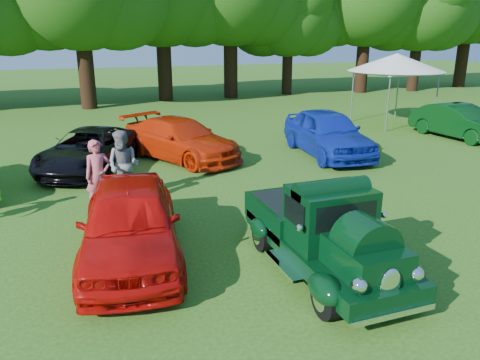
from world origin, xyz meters
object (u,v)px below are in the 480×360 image
object	(u,v)px
spectator_grey	(124,165)
spectator_pink	(98,176)
red_convertible	(130,222)
back_car_blue	(328,133)
back_car_orange	(181,139)
hero_pickup	(323,234)
back_car_green	(459,122)
canopy_tent	(396,63)
back_car_black	(89,150)

from	to	relation	value
spectator_grey	spectator_pink	bearing A→B (deg)	-102.69
red_convertible	spectator_pink	xyz separation A→B (m)	(-0.38, 3.04, 0.13)
back_car_blue	back_car_orange	bearing A→B (deg)	172.03
hero_pickup	red_convertible	world-z (taller)	hero_pickup
red_convertible	spectator_pink	distance (m)	3.07
spectator_pink	spectator_grey	bearing A→B (deg)	31.43
back_car_orange	back_car_blue	world-z (taller)	back_car_blue
back_car_blue	back_car_green	bearing A→B (deg)	10.77
back_car_blue	spectator_pink	size ratio (longest dim) A/B	2.69
red_convertible	back_car_orange	xyz separation A→B (m)	(2.77, 7.43, -0.07)
back_car_orange	back_car_blue	bearing A→B (deg)	-41.29
back_car_green	canopy_tent	bearing A→B (deg)	94.91
spectator_grey	back_car_orange	bearing A→B (deg)	89.18
spectator_pink	back_car_blue	bearing A→B (deg)	6.90
back_car_blue	canopy_tent	xyz separation A→B (m)	(6.23, 4.35, 2.17)
hero_pickup	back_car_orange	world-z (taller)	hero_pickup
canopy_tent	spectator_grey	bearing A→B (deg)	-154.21
back_car_orange	back_car_blue	size ratio (longest dim) A/B	1.01
back_car_black	spectator_pink	world-z (taller)	spectator_pink
back_car_black	spectator_grey	world-z (taller)	spectator_grey
back_car_black	back_car_blue	distance (m)	8.54
hero_pickup	red_convertible	distance (m)	3.79
hero_pickup	spectator_pink	world-z (taller)	spectator_pink
hero_pickup	spectator_pink	bearing A→B (deg)	128.32
spectator_grey	red_convertible	bearing A→B (deg)	-62.49
hero_pickup	back_car_orange	size ratio (longest dim) A/B	0.87
back_car_green	spectator_grey	world-z (taller)	spectator_grey
spectator_grey	canopy_tent	xyz separation A→B (m)	(13.95, 6.74, 2.06)
back_car_blue	spectator_grey	size ratio (longest dim) A/B	2.62
red_convertible	back_car_green	size ratio (longest dim) A/B	1.06
red_convertible	spectator_grey	bearing A→B (deg)	93.00
hero_pickup	back_car_green	world-z (taller)	hero_pickup
back_car_green	red_convertible	bearing A→B (deg)	-160.85
canopy_tent	back_car_blue	bearing A→B (deg)	-145.06
red_convertible	spectator_pink	world-z (taller)	spectator_pink
canopy_tent	spectator_pink	bearing A→B (deg)	-153.08
spectator_pink	hero_pickup	bearing A→B (deg)	-64.94
canopy_tent	back_car_orange	bearing A→B (deg)	-165.13
back_car_black	back_car_orange	xyz separation A→B (m)	(3.19, 0.30, 0.06)
back_car_orange	spectator_pink	distance (m)	5.40
spectator_pink	back_car_green	bearing A→B (deg)	0.32
spectator_grey	back_car_green	bearing A→B (deg)	44.22
hero_pickup	spectator_grey	distance (m)	6.25
back_car_black	spectator_pink	bearing A→B (deg)	-63.77
hero_pickup	spectator_grey	world-z (taller)	spectator_grey
back_car_orange	red_convertible	bearing A→B (deg)	-138.00
hero_pickup	canopy_tent	size ratio (longest dim) A/B	0.93
red_convertible	back_car_blue	size ratio (longest dim) A/B	0.94
red_convertible	back_car_blue	xyz separation A→B (m)	(8.06, 6.14, 0.05)
back_car_black	canopy_tent	world-z (taller)	canopy_tent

